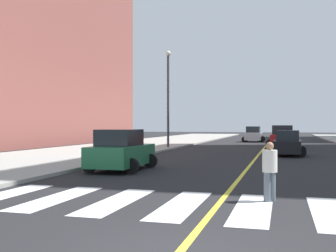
# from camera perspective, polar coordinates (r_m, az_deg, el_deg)

# --- Properties ---
(sidewalk_kerb_west) EXTENTS (10.00, 120.00, 0.15)m
(sidewalk_kerb_west) POSITION_cam_1_polar(r_m,az_deg,el_deg) (29.73, -12.04, -3.68)
(sidewalk_kerb_west) COLOR #9E9B93
(sidewalk_kerb_west) RESTS_ON ground
(crosswalk_paint) EXTENTS (13.50, 4.00, 0.01)m
(crosswalk_paint) POSITION_cam_1_polar(r_m,az_deg,el_deg) (10.58, 6.78, -11.09)
(crosswalk_paint) COLOR silver
(crosswalk_paint) RESTS_ON ground
(lane_divider_paint) EXTENTS (0.16, 80.00, 0.01)m
(lane_divider_paint) POSITION_cam_1_polar(r_m,az_deg,el_deg) (46.33, 13.71, -2.39)
(lane_divider_paint) COLOR yellow
(lane_divider_paint) RESTS_ON ground
(low_rise_brick_west) EXTENTS (16.00, 32.00, 26.02)m
(low_rise_brick_west) POSITION_cam_1_polar(r_m,az_deg,el_deg) (50.31, -20.43, 12.72)
(low_rise_brick_west) COLOR #8F4C44
(low_rise_brick_west) RESTS_ON ground
(car_red_nearest) EXTENTS (2.86, 4.55, 2.03)m
(car_red_nearest) POSITION_cam_1_polar(r_m,az_deg,el_deg) (37.81, 15.62, -1.54)
(car_red_nearest) COLOR red
(car_red_nearest) RESTS_ON ground
(car_green_second) EXTENTS (2.61, 4.17, 1.86)m
(car_green_second) POSITION_cam_1_polar(r_m,az_deg,el_deg) (18.77, -6.57, -3.50)
(car_green_second) COLOR #236B42
(car_green_second) RESTS_ON ground
(car_black_third) EXTENTS (2.50, 3.89, 1.70)m
(car_black_third) POSITION_cam_1_polar(r_m,az_deg,el_deg) (28.56, 16.35, -2.39)
(car_black_third) COLOR black
(car_black_third) RESTS_ON ground
(car_silver_fourth) EXTENTS (2.65, 4.22, 1.88)m
(car_silver_fourth) POSITION_cam_1_polar(r_m,az_deg,el_deg) (50.66, 11.83, -1.18)
(car_silver_fourth) COLOR #B7B7BC
(car_silver_fourth) RESTS_ON ground
(pedestrian_crossing) EXTENTS (0.40, 0.40, 1.61)m
(pedestrian_crossing) POSITION_cam_1_polar(r_m,az_deg,el_deg) (11.39, 13.99, -5.81)
(pedestrian_crossing) COLOR slate
(pedestrian_crossing) RESTS_ON ground
(street_lamp) EXTENTS (0.44, 0.44, 8.26)m
(street_lamp) POSITION_cam_1_polar(r_m,az_deg,el_deg) (35.09, 0.01, 4.90)
(street_lamp) COLOR #38383D
(street_lamp) RESTS_ON sidewalk_kerb_west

